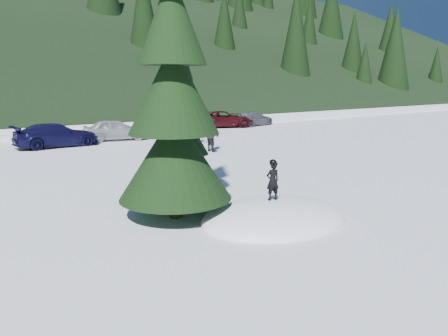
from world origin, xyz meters
TOP-DOWN VIEW (x-y plane):
  - ground at (0.00, 0.00)m, footprint 200.00×200.00m
  - snow_mound at (0.00, 0.00)m, footprint 4.48×3.52m
  - spruce_tall at (-2.20, 1.80)m, footprint 3.20×3.20m
  - spruce_short at (-1.20, 3.20)m, footprint 2.20×2.20m
  - child_skier at (0.13, 0.28)m, footprint 0.45×0.33m
  - adult_0 at (5.14, 11.10)m, footprint 0.74×0.92m
  - adult_1 at (6.27, 14.36)m, footprint 0.69×0.97m
  - car_3 at (-1.50, 17.70)m, footprint 4.90×2.20m
  - car_4 at (2.43, 18.47)m, footprint 4.40×2.62m
  - car_5 at (7.11, 19.92)m, footprint 4.54×1.79m
  - car_6 at (12.83, 21.02)m, footprint 5.35×3.88m
  - car_7 at (15.63, 20.64)m, footprint 4.53×2.69m

SIDE VIEW (x-z plane):
  - ground at x=0.00m, z-range 0.00..0.00m
  - snow_mound at x=0.00m, z-range -0.48..0.48m
  - car_7 at x=15.63m, z-range 0.00..1.23m
  - car_6 at x=12.83m, z-range 0.00..1.35m
  - car_3 at x=-1.50m, z-range 0.00..1.39m
  - car_4 at x=2.43m, z-range 0.00..1.40m
  - car_5 at x=7.11m, z-range 0.00..1.47m
  - adult_1 at x=6.27m, z-range 0.00..1.52m
  - adult_0 at x=5.14m, z-range 0.00..1.83m
  - child_skier at x=0.13m, z-range 0.48..1.60m
  - spruce_short at x=-1.20m, z-range -0.58..4.79m
  - spruce_tall at x=-2.20m, z-range -0.98..7.62m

